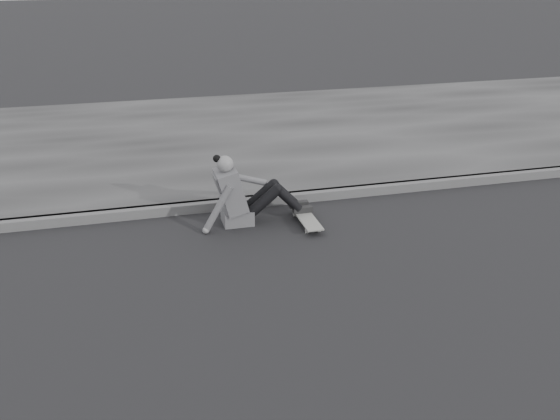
# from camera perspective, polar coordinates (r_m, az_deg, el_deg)

# --- Properties ---
(ground) EXTENTS (80.00, 80.00, 0.00)m
(ground) POSITION_cam_1_polar(r_m,az_deg,el_deg) (6.24, 12.64, -7.42)
(ground) COLOR black
(ground) RESTS_ON ground
(curb) EXTENTS (24.00, 0.16, 0.12)m
(curb) POSITION_cam_1_polar(r_m,az_deg,el_deg) (8.35, 4.82, 1.50)
(curb) COLOR #525252
(curb) RESTS_ON ground
(sidewalk) EXTENTS (24.00, 6.00, 0.12)m
(sidewalk) POSITION_cam_1_polar(r_m,az_deg,el_deg) (11.09, -0.33, 7.01)
(sidewalk) COLOR #353535
(sidewalk) RESTS_ON ground
(skateboard) EXTENTS (0.20, 0.78, 0.09)m
(skateboard) POSITION_cam_1_polar(r_m,az_deg,el_deg) (7.54, 2.43, -0.77)
(skateboard) COLOR #999894
(skateboard) RESTS_ON ground
(seated_woman) EXTENTS (1.38, 0.46, 0.88)m
(seated_woman) POSITION_cam_1_polar(r_m,az_deg,el_deg) (7.48, -3.48, 1.42)
(seated_woman) COLOR #555457
(seated_woman) RESTS_ON ground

